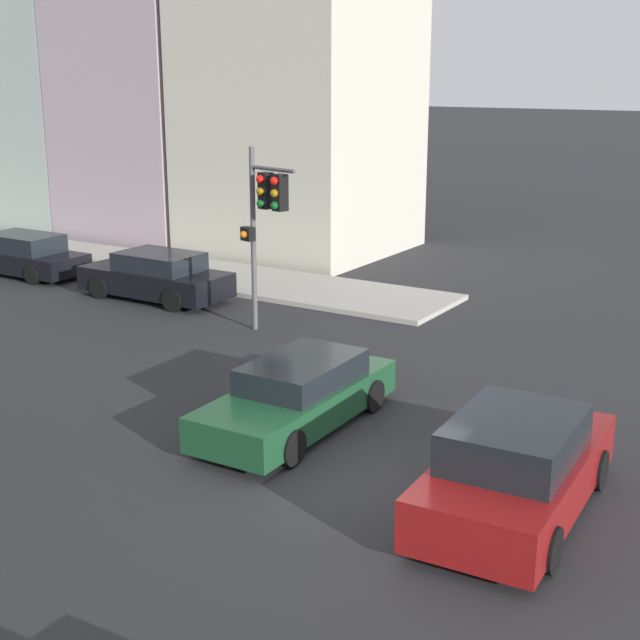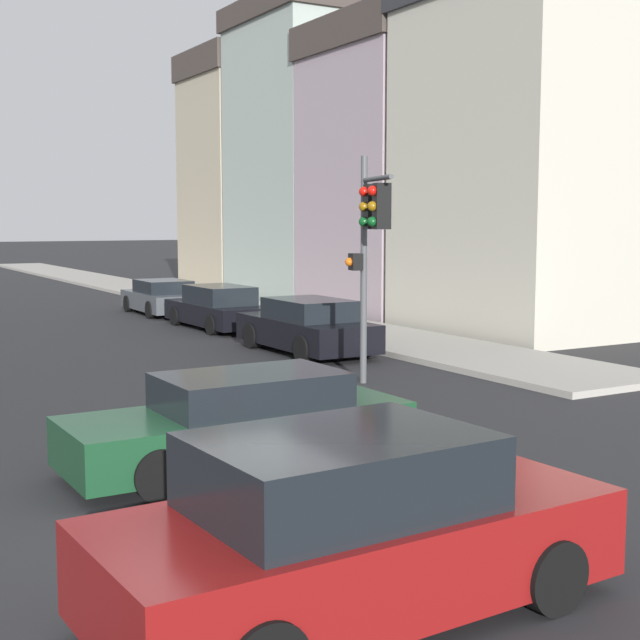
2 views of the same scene
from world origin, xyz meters
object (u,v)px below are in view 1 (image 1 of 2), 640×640
(crossing_car_2, at_px, (516,468))
(parked_car_1, at_px, (22,255))
(traffic_signal, at_px, (264,208))
(parked_car_0, at_px, (156,277))
(crossing_car_1, at_px, (298,395))

(crossing_car_2, height_order, parked_car_1, crossing_car_2)
(traffic_signal, bearing_deg, parked_car_0, -90.59)
(crossing_car_1, relative_size, crossing_car_2, 1.02)
(traffic_signal, height_order, parked_car_0, traffic_signal)
(crossing_car_2, height_order, parked_car_0, crossing_car_2)
(crossing_car_2, xyz_separation_m, parked_car_1, (7.34, 19.81, -0.11))
(traffic_signal, distance_m, parked_car_0, 5.66)
(crossing_car_1, relative_size, parked_car_1, 1.01)
(crossing_car_2, bearing_deg, parked_car_0, 59.68)
(traffic_signal, bearing_deg, parked_car_1, -83.38)
(crossing_car_1, distance_m, parked_car_0, 10.90)
(crossing_car_2, xyz_separation_m, parked_car_0, (7.22, 13.76, -0.08))
(traffic_signal, relative_size, crossing_car_1, 0.99)
(crossing_car_1, bearing_deg, crossing_car_2, 75.51)
(parked_car_1, bearing_deg, crossing_car_1, 157.17)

